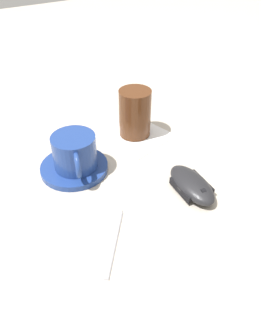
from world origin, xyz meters
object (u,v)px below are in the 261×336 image
pen (115,239)px  computer_mouse (192,185)px  drinking_glass (135,113)px  saucer (74,167)px  coffee_cup (75,152)px

pen → computer_mouse: bearing=-81.8°
drinking_glass → pen: size_ratio=0.92×
saucer → coffee_cup: (-0.01, -0.00, 0.04)m
coffee_cup → drinking_glass: size_ratio=1.06×
computer_mouse → pen: computer_mouse is taller
pen → drinking_glass: bearing=-38.6°
saucer → pen: (-0.20, 0.02, -0.00)m
coffee_cup → pen: bearing=172.8°
computer_mouse → pen: 0.19m
coffee_cup → drinking_glass: bearing=-73.0°
saucer → drinking_glass: drinking_glass is taller
pen → coffee_cup: bearing=-7.2°
coffee_cup → drinking_glass: drinking_glass is taller
saucer → coffee_cup: size_ratio=1.19×
drinking_glass → coffee_cup: bearing=107.0°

